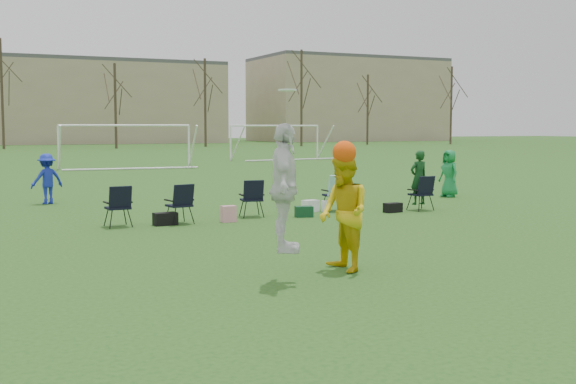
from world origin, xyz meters
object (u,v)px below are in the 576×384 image
goal_mid (126,134)px  goal_right (276,132)px  fielder_blue (47,179)px  center_contest (320,201)px  fielder_green_far (449,173)px

goal_mid → goal_right: bearing=30.6°
fielder_blue → center_contest: bearing=84.2°
fielder_blue → fielder_green_far: fielder_green_far is taller
fielder_green_far → goal_right: (6.00, 27.58, 1.14)m
center_contest → goal_mid: bearing=82.9°
fielder_green_far → center_contest: 13.73m
fielder_blue → center_contest: (2.55, -12.91, 0.42)m
goal_right → fielder_blue: bearing=-135.2°
fielder_green_far → center_contest: bearing=-51.5°
fielder_blue → center_contest: 13.16m
fielder_green_far → center_contest: (-9.85, -9.56, 0.40)m
center_contest → goal_right: 40.39m
fielder_blue → fielder_green_far: 12.85m
fielder_green_far → goal_mid: bearing=-170.1°
center_contest → goal_mid: 31.39m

